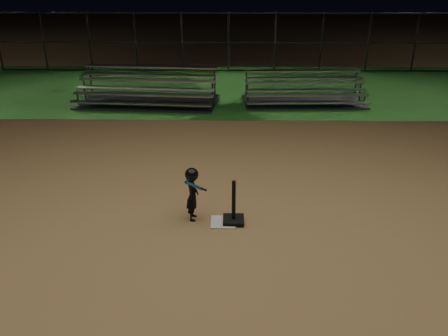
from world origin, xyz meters
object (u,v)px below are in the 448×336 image
(home_plate, at_px, (223,222))
(bleacher_right, at_px, (304,97))
(child_batter, at_px, (192,192))
(bleacher_left, at_px, (148,97))
(batting_tee, at_px, (234,214))

(home_plate, height_order, bleacher_right, bleacher_right)
(child_batter, relative_size, bleacher_left, 0.22)
(batting_tee, height_order, bleacher_right, bleacher_right)
(batting_tee, bearing_deg, bleacher_right, 73.25)
(home_plate, distance_m, bleacher_left, 8.31)
(batting_tee, height_order, bleacher_left, bleacher_left)
(batting_tee, bearing_deg, home_plate, -174.21)
(bleacher_left, bearing_deg, child_batter, -69.73)
(home_plate, xyz_separation_m, bleacher_left, (-2.69, 7.86, 0.22))
(child_batter, distance_m, bleacher_left, 8.02)
(home_plate, distance_m, child_batter, 0.78)
(home_plate, bearing_deg, child_batter, 166.16)
(batting_tee, height_order, child_batter, child_batter)
(bleacher_left, bearing_deg, batting_tee, -65.00)
(batting_tee, bearing_deg, child_batter, 170.99)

